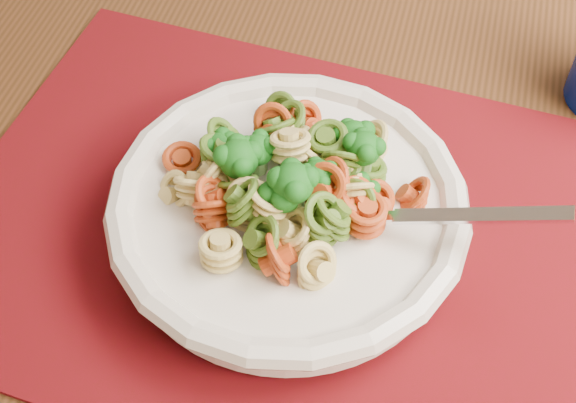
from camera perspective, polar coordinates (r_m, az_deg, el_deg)
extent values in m
cube|color=#4D2B15|center=(0.66, 5.65, 3.90)|extent=(1.46, 1.20, 0.04)
cube|color=#4D2B15|center=(1.31, -18.03, 8.75)|extent=(0.09, 0.09, 0.67)
cube|color=#660414|center=(0.58, -1.26, -1.67)|extent=(0.56, 0.52, 0.00)
cylinder|color=silver|center=(0.57, 0.00, -2.18)|extent=(0.10, 0.10, 0.01)
cylinder|color=silver|center=(0.55, 0.00, -1.07)|extent=(0.23, 0.23, 0.03)
torus|color=silver|center=(0.54, 0.00, -0.15)|extent=(0.25, 0.25, 0.02)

